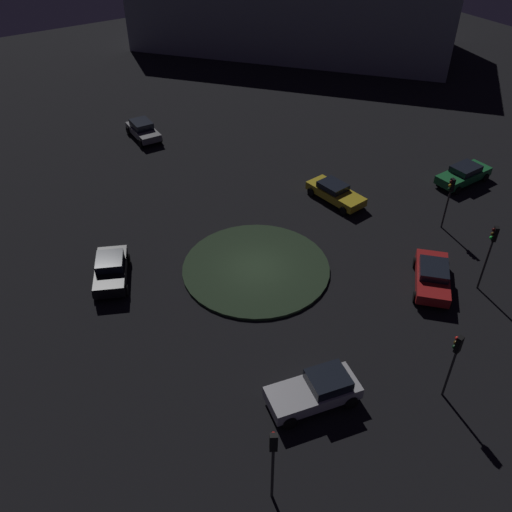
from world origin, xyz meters
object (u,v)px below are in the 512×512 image
Objects in this scene: car_silver at (316,390)px; car_yellow at (335,192)px; traffic_light_northwest at (273,454)px; store_building at (294,8)px; car_grey at (143,130)px; traffic_light_south at (449,193)px; traffic_light_southwest at (491,246)px; car_green at (464,174)px; car_red at (433,276)px; car_black at (111,269)px; traffic_light_west at (455,355)px.

car_silver is 0.99× the size of car_yellow.
traffic_light_northwest is 0.11× the size of store_building.
car_grey is 0.96× the size of traffic_light_northwest.
traffic_light_southwest reaches higher than traffic_light_south.
traffic_light_southwest is (4.00, -17.23, 0.08)m from traffic_light_northwest.
car_red is at bearing -149.48° from car_green.
car_black is 0.96× the size of car_silver.
car_grey is (20.11, 17.36, 0.05)m from car_green.
store_building is at bearing -97.89° from traffic_light_south.
traffic_light_northwest is 1.13× the size of traffic_light_south.
car_grey is 30.17m from traffic_light_southwest.
traffic_light_northwest is at bearing -23.97° from car_red.
car_silver is 17.29m from traffic_light_south.
car_green is at bearing -94.99° from traffic_light_southwest.
store_building is at bearing 119.26° from car_grey.
car_green is at bearing 42.13° from car_grey.
store_building is (40.80, -19.26, 3.76)m from car_red.
car_black is 1.12× the size of traffic_light_west.
traffic_light_northwest is 1.08× the size of traffic_light_west.
car_black is at bearing 20.85° from traffic_light_west.
car_black is at bearing -5.16° from traffic_light_south.
store_building is (33.72, -8.34, 3.75)m from car_green.
car_black is at bearing -58.52° from car_silver.
car_black reaches higher than car_yellow.
store_building reaches higher than car_silver.
store_building is (46.45, -34.37, 1.46)m from traffic_light_northwest.
traffic_light_northwest is (-12.73, 26.03, 2.29)m from car_green.
traffic_light_south reaches higher than car_green.
store_building reaches higher than traffic_light_southwest.
car_grey is 18.47m from car_yellow.
car_yellow is at bearing -45.07° from traffic_light_southwest.
car_yellow is at bearing -140.75° from car_red.
traffic_light_south is at bearing -78.07° from traffic_light_southwest.
car_yellow is at bearing -15.34° from traffic_light_northwest.
car_grey is at bearing -9.11° from traffic_light_west.
car_grey is (27.19, 6.43, 0.06)m from car_red.
traffic_light_southwest is at bearing 117.17° from store_building.
car_silver is (-30.09, 4.34, -0.01)m from car_grey.
car_black reaches higher than car_grey.
car_black is at bearing -97.68° from car_yellow.
car_red reaches higher than car_yellow.
car_silver is 1.09× the size of traffic_light_northwest.
traffic_light_northwest is at bearing -156.37° from car_green.
traffic_light_southwest is at bearing -46.83° from traffic_light_northwest.
car_red is at bearing -12.99° from car_yellow.
car_black is at bearing -27.69° from car_grey.
traffic_light_southwest reaches higher than car_green.
car_black is 0.95× the size of car_green.
store_building is at bearing -24.88° from car_black.
car_yellow is 1.24× the size of traffic_light_south.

